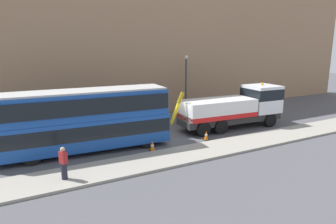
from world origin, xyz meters
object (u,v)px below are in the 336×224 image
Objects in this scene: recovery_tow_truck at (236,107)px; traffic_cone_near_bus at (152,146)px; traffic_cone_midway at (206,136)px; street_lamp at (186,79)px; pedestrian_onlooker at (64,164)px; double_decker_bus at (85,118)px.

traffic_cone_near_bus is (-8.67, -2.02, -1.42)m from recovery_tow_truck.
traffic_cone_midway is 0.12× the size of street_lamp.
pedestrian_onlooker is at bearing -167.83° from traffic_cone_midway.
double_decker_bus is 1.91× the size of street_lamp.
recovery_tow_truck reaches higher than traffic_cone_near_bus.
double_decker_bus is 4.69m from pedestrian_onlooker.
double_decker_bus is 15.48× the size of traffic_cone_midway.
double_decker_bus is 15.48× the size of traffic_cone_near_bus.
pedestrian_onlooker is at bearing -161.49° from traffic_cone_near_bus.
traffic_cone_midway is at bearing -111.60° from street_lamp.
recovery_tow_truck is at bearing 3.16° from double_decker_bus.
traffic_cone_near_bus is at bearing -163.58° from recovery_tow_truck.
double_decker_bus is at bearing 151.79° from traffic_cone_near_bus.
traffic_cone_near_bus and traffic_cone_midway have the same top height.
traffic_cone_near_bus is at bearing -24.92° from double_decker_bus.
recovery_tow_truck is 14.18× the size of traffic_cone_midway.
pedestrian_onlooker is 6.25m from traffic_cone_near_bus.
recovery_tow_truck is 12.50m from double_decker_bus.
pedestrian_onlooker is at bearing -113.95° from double_decker_bus.
recovery_tow_truck is 15.12m from pedestrian_onlooker.
recovery_tow_truck reaches higher than traffic_cone_midway.
traffic_cone_midway is at bearing -153.92° from recovery_tow_truck.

